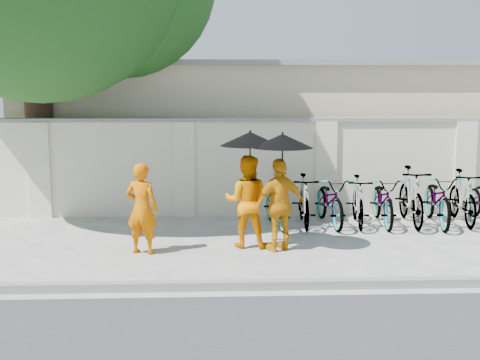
{
  "coord_description": "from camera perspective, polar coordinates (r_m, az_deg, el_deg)",
  "views": [
    {
      "loc": [
        -0.36,
        -9.51,
        2.7
      ],
      "look_at": [
        0.09,
        0.92,
        1.1
      ],
      "focal_mm": 45.0,
      "sensor_mm": 36.0,
      "label": 1
    }
  ],
  "objects": [
    {
      "name": "bike_0",
      "position": [
        11.84,
        3.53,
        -2.29
      ],
      "size": [
        0.8,
        1.75,
        0.89
      ],
      "primitive_type": "imported",
      "rotation": [
        0.0,
        0.0,
        0.13
      ],
      "color": "gray",
      "rests_on": "ground"
    },
    {
      "name": "bike_5",
      "position": [
        12.39,
        15.9,
        -1.49
      ],
      "size": [
        0.7,
        1.96,
        1.15
      ],
      "primitive_type": "imported",
      "rotation": [
        0.0,
        0.0,
        -0.08
      ],
      "color": "gray",
      "rests_on": "ground"
    },
    {
      "name": "monk_left",
      "position": [
        9.95,
        -9.29,
        -2.67
      ],
      "size": [
        0.63,
        0.51,
        1.51
      ],
      "primitive_type": "imported",
      "rotation": [
        0.0,
        0.0,
        2.83
      ],
      "color": "#CB5E00",
      "rests_on": "ground"
    },
    {
      "name": "kerb",
      "position": [
        8.25,
        0.16,
        -9.93
      ],
      "size": [
        40.0,
        0.16,
        0.12
      ],
      "primitive_type": "cube",
      "color": "slate",
      "rests_on": "ground"
    },
    {
      "name": "monk_center",
      "position": [
        10.23,
        0.65,
        -2.04
      ],
      "size": [
        0.86,
        0.72,
        1.58
      ],
      "primitive_type": "imported",
      "rotation": [
        0.0,
        0.0,
        2.97
      ],
      "color": "orange",
      "rests_on": "ground"
    },
    {
      "name": "bike_4",
      "position": [
        12.29,
        13.46,
        -1.9
      ],
      "size": [
        0.8,
        1.91,
        0.98
      ],
      "primitive_type": "imported",
      "rotation": [
        0.0,
        0.0,
        -0.08
      ],
      "color": "gray",
      "rests_on": "ground"
    },
    {
      "name": "monk_right",
      "position": [
        10.01,
        3.82,
        -2.37
      ],
      "size": [
        0.99,
        0.72,
        1.56
      ],
      "primitive_type": "imported",
      "rotation": [
        0.0,
        0.0,
        3.56
      ],
      "color": "orange",
      "rests_on": "ground"
    },
    {
      "name": "parasol_right",
      "position": [
        9.78,
        4.05,
        3.72
      ],
      "size": [
        1.0,
        1.0,
        1.09
      ],
      "color": "black",
      "rests_on": "ground"
    },
    {
      "name": "parasol_center",
      "position": [
        10.01,
        0.97,
        3.93
      ],
      "size": [
        1.01,
        1.01,
        1.09
      ],
      "color": "black",
      "rests_on": "ground"
    },
    {
      "name": "building_behind",
      "position": [
        16.72,
        5.69,
        4.89
      ],
      "size": [
        14.0,
        6.0,
        3.2
      ],
      "primitive_type": "cube",
      "color": "beige",
      "rests_on": "ground"
    },
    {
      "name": "ground",
      "position": [
        9.89,
        -0.29,
        -7.12
      ],
      "size": [
        80.0,
        80.0,
        0.0
      ],
      "primitive_type": "plane",
      "color": "#BAB5AC"
    },
    {
      "name": "bike_1",
      "position": [
        11.87,
        6.1,
        -1.98
      ],
      "size": [
        0.57,
        1.71,
        1.01
      ],
      "primitive_type": "imported",
      "rotation": [
        0.0,
        0.0,
        -0.05
      ],
      "color": "gray",
      "rests_on": "ground"
    },
    {
      "name": "bike_7",
      "position": [
        12.83,
        20.34,
        -1.54
      ],
      "size": [
        0.7,
        1.84,
        1.08
      ],
      "primitive_type": "imported",
      "rotation": [
        0.0,
        0.0,
        -0.11
      ],
      "color": "gray",
      "rests_on": "ground"
    },
    {
      "name": "bike_6",
      "position": [
        12.54,
        18.27,
        -1.77
      ],
      "size": [
        0.92,
        2.03,
        1.03
      ],
      "primitive_type": "imported",
      "rotation": [
        0.0,
        0.0,
        -0.12
      ],
      "color": "gray",
      "rests_on": "ground"
    },
    {
      "name": "bike_2",
      "position": [
        12.05,
        8.55,
        -1.96
      ],
      "size": [
        0.79,
        1.91,
        0.98
      ],
      "primitive_type": "imported",
      "rotation": [
        0.0,
        0.0,
        0.07
      ],
      "color": "gray",
      "rests_on": "ground"
    },
    {
      "name": "compound_wall",
      "position": [
        12.9,
        3.62,
        1.12
      ],
      "size": [
        20.0,
        0.3,
        2.0
      ],
      "primitive_type": "cube",
      "color": "beige",
      "rests_on": "ground"
    },
    {
      "name": "bike_3",
      "position": [
        12.08,
        11.12,
        -1.99
      ],
      "size": [
        0.66,
        1.68,
        0.98
      ],
      "primitive_type": "imported",
      "rotation": [
        0.0,
        0.0,
        -0.12
      ],
      "color": "gray",
      "rests_on": "ground"
    }
  ]
}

